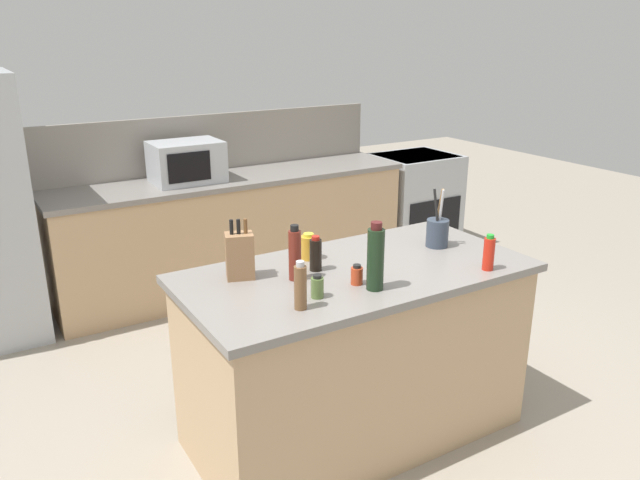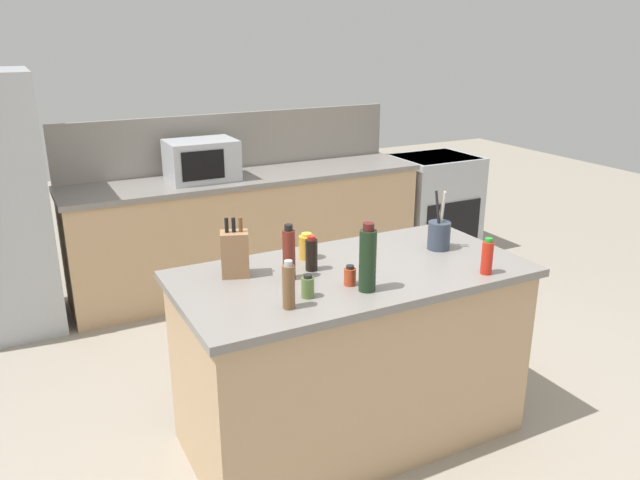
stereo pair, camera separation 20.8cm
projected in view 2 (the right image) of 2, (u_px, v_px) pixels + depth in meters
The scene contains 16 objects.
ground_plane at pixel (350, 432), 3.36m from camera, with size 14.00×14.00×0.00m, color gray.
back_counter_run at pixel (250, 230), 5.19m from camera, with size 2.93×0.66×0.94m.
wall_backsplash at pixel (233, 141), 5.23m from camera, with size 2.89×0.03×0.46m, color gray.
kitchen_island at pixel (351, 354), 3.21m from camera, with size 1.74×0.87×0.94m.
range_oven at pixel (433, 203), 6.01m from camera, with size 0.76×0.65×0.92m.
microwave at pixel (202, 160), 4.82m from camera, with size 0.53×0.39×0.31m.
knife_block at pixel (235, 253), 2.95m from camera, with size 0.16×0.14×0.29m.
utensil_crock at pixel (439, 234), 3.33m from camera, with size 0.12×0.12×0.32m.
spice_jar_oregano at pixel (308, 287), 2.74m from camera, with size 0.06×0.06×0.11m.
vinegar_bottle at pixel (289, 254), 2.91m from camera, with size 0.06×0.06×0.27m.
hot_sauce_bottle at pixel (487, 257), 2.99m from camera, with size 0.06×0.06×0.18m.
pepper_grinder at pixel (289, 286), 2.61m from camera, with size 0.05×0.05×0.21m.
spice_jar_paprika at pixel (350, 276), 2.87m from camera, with size 0.06×0.06×0.10m.
soy_sauce_bottle at pixel (311, 254), 3.03m from camera, with size 0.06×0.06×0.18m.
wine_bottle at pixel (368, 259), 2.78m from camera, with size 0.08×0.08×0.32m.
honey_jar at pixel (307, 247), 3.19m from camera, with size 0.08×0.08×0.14m.
Camera 2 is at (-1.45, -2.45, 2.07)m, focal length 35.00 mm.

